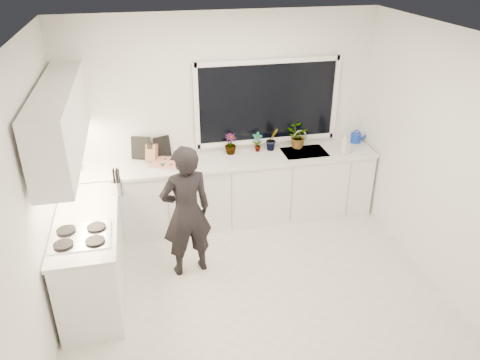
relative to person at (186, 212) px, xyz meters
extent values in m
cube|color=beige|center=(0.64, -0.48, -0.79)|extent=(4.00, 3.50, 0.02)
cube|color=white|center=(0.64, 1.28, 0.57)|extent=(4.00, 0.02, 2.70)
cube|color=white|center=(-1.37, -0.48, 0.57)|extent=(0.02, 3.50, 2.70)
cube|color=white|center=(2.65, -0.48, 0.57)|extent=(0.02, 3.50, 2.70)
cube|color=white|center=(0.64, -0.48, 1.93)|extent=(4.00, 3.50, 0.02)
cube|color=black|center=(1.24, 1.24, 0.77)|extent=(1.80, 0.02, 1.00)
cube|color=white|center=(0.64, 0.97, -0.34)|extent=(3.92, 0.58, 0.88)
cube|color=white|center=(-1.03, -0.13, -0.34)|extent=(0.58, 1.60, 0.88)
cube|color=silver|center=(0.64, 0.96, 0.12)|extent=(3.94, 0.62, 0.04)
cube|color=silver|center=(-1.03, -0.13, 0.12)|extent=(0.62, 1.60, 0.04)
cube|color=white|center=(-1.15, 0.22, 1.07)|extent=(0.34, 2.10, 0.70)
cube|color=silver|center=(1.69, 0.97, 0.09)|extent=(0.58, 0.42, 0.14)
cylinder|color=silver|center=(1.69, 1.17, 0.25)|extent=(0.03, 0.03, 0.22)
cube|color=black|center=(-1.05, -0.48, 0.16)|extent=(0.56, 0.48, 0.03)
imported|color=black|center=(0.00, 0.00, 0.00)|extent=(0.63, 0.48, 1.56)
cube|color=silver|center=(-0.06, 0.94, 0.16)|extent=(0.60, 0.54, 0.03)
cube|color=#B41822|center=(-0.06, 0.94, 0.17)|extent=(0.55, 0.48, 0.01)
cylinder|color=#1234AD|center=(2.49, 1.13, 0.21)|extent=(0.15, 0.15, 0.13)
cylinder|color=silver|center=(-1.21, 1.07, 0.27)|extent=(0.14, 0.14, 0.26)
cube|color=#A36A4C|center=(-0.29, 1.11, 0.25)|extent=(0.16, 0.14, 0.22)
cylinder|color=silver|center=(-0.71, 0.32, 0.22)|extent=(0.14, 0.14, 0.16)
cube|color=black|center=(-0.15, 1.21, 0.28)|extent=(0.21, 0.10, 0.28)
cube|color=black|center=(-0.42, 1.21, 0.29)|extent=(0.24, 0.11, 0.30)
imported|color=#26662D|center=(0.72, 1.13, 0.28)|extent=(0.19, 0.19, 0.27)
imported|color=#26662D|center=(1.09, 1.13, 0.27)|extent=(0.16, 0.13, 0.26)
imported|color=#26662D|center=(1.29, 1.13, 0.29)|extent=(0.19, 0.17, 0.30)
imported|color=#26662D|center=(1.63, 1.13, 0.30)|extent=(0.37, 0.36, 0.32)
imported|color=#D8BF66|center=(2.18, 0.82, 0.28)|extent=(0.15, 0.15, 0.28)
imported|color=#D8BF66|center=(2.21, 0.82, 0.24)|extent=(0.12, 0.12, 0.20)
camera|label=1|loc=(-0.38, -4.40, 2.64)|focal=35.00mm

